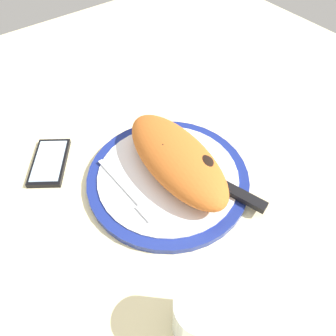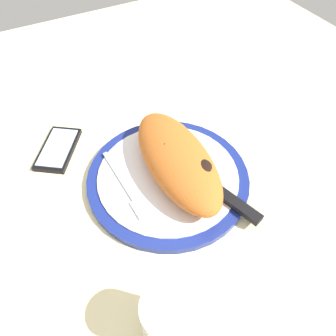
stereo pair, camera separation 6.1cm
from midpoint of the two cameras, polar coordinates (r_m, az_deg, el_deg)
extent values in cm
cube|color=beige|center=(65.31, -2.68, -3.10)|extent=(150.00, 150.00, 3.00)
cylinder|color=navy|center=(63.56, -2.75, -1.91)|extent=(30.99, 30.99, 1.41)
cylinder|color=white|center=(62.89, -2.78, -1.42)|extent=(26.91, 26.91, 0.30)
ellipsoid|color=#C16023|center=(60.79, -1.26, 1.40)|extent=(27.38, 12.98, 6.73)
ellipsoid|color=black|center=(57.29, 3.41, 0.90)|extent=(3.37, 3.11, 1.11)
ellipsoid|color=black|center=(59.52, -3.45, 3.85)|extent=(3.32, 3.16, 0.91)
ellipsoid|color=black|center=(57.75, -2.18, 2.06)|extent=(2.07, 1.52, 0.70)
cube|color=silver|center=(62.65, -11.21, -2.46)|extent=(13.32, 1.44, 0.40)
cube|color=silver|center=(58.02, -6.68, -7.74)|extent=(4.09, 2.36, 0.40)
cube|color=silver|center=(63.85, -0.14, 0.22)|extent=(13.49, 5.60, 0.40)
cube|color=black|center=(60.02, 9.30, -4.67)|extent=(10.64, 5.06, 1.20)
cube|color=black|center=(71.57, -22.11, 0.78)|extent=(13.70, 12.34, 1.00)
cube|color=silver|center=(71.17, -22.24, 1.08)|extent=(11.94, 10.70, 0.16)
cylinder|color=silver|center=(47.56, 1.34, -24.59)|extent=(6.95, 6.95, 9.70)
cylinder|color=silver|center=(49.35, 1.30, -25.16)|extent=(6.39, 6.39, 5.57)
camera|label=1|loc=(0.03, -92.87, -3.42)|focal=35.31mm
camera|label=2|loc=(0.03, 87.13, 3.42)|focal=35.31mm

